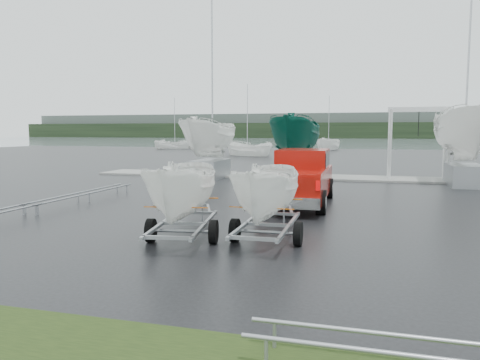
# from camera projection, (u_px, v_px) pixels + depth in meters

# --- Properties ---
(ground_plane) EXTENTS (120.00, 120.00, 0.00)m
(ground_plane) POSITION_uv_depth(u_px,v_px,m) (308.00, 218.00, 15.13)
(ground_plane) COLOR black
(ground_plane) RESTS_ON ground
(lake) EXTENTS (300.00, 300.00, 0.00)m
(lake) POSITION_uv_depth(u_px,v_px,m) (364.00, 143.00, 110.84)
(lake) COLOR gray
(lake) RESTS_ON ground
(dock) EXTENTS (30.00, 3.00, 0.12)m
(dock) POSITION_uv_depth(u_px,v_px,m) (337.00, 178.00, 27.56)
(dock) COLOR gray
(dock) RESTS_ON ground
(treeline) EXTENTS (300.00, 8.00, 6.00)m
(treeline) POSITION_uv_depth(u_px,v_px,m) (367.00, 130.00, 177.52)
(treeline) COLOR black
(treeline) RESTS_ON ground
(far_hill) EXTENTS (300.00, 6.00, 10.00)m
(far_hill) POSITION_uv_depth(u_px,v_px,m) (368.00, 125.00, 184.96)
(far_hill) COLOR #4C5651
(far_hill) RESTS_ON ground
(pickup_truck) EXTENTS (2.41, 6.25, 2.06)m
(pickup_truck) POSITION_uv_depth(u_px,v_px,m) (300.00, 176.00, 18.08)
(pickup_truck) COLOR maroon
(pickup_truck) RESTS_ON ground
(trailer_hitched) EXTENTS (1.79, 3.63, 4.41)m
(trailer_hitched) POSITION_uv_depth(u_px,v_px,m) (268.00, 147.00, 11.56)
(trailer_hitched) COLOR #94979C
(trailer_hitched) RESTS_ON ground
(trailer_parked) EXTENTS (1.87, 3.75, 4.56)m
(trailer_parked) POSITION_uv_depth(u_px,v_px,m) (183.00, 144.00, 11.67)
(trailer_parked) COLOR #94979C
(trailer_parked) RESTS_ON ground
(boat_hoist) EXTENTS (3.30, 2.18, 4.12)m
(boat_hoist) POSITION_uv_depth(u_px,v_px,m) (418.00, 133.00, 26.10)
(boat_hoist) COLOR silver
(boat_hoist) RESTS_ON ground
(keelboat_0) EXTENTS (2.40, 3.20, 10.57)m
(keelboat_0) POSITION_uv_depth(u_px,v_px,m) (210.00, 114.00, 27.21)
(keelboat_0) COLOR #94979C
(keelboat_0) RESTS_ON ground
(keelboat_1) EXTENTS (2.53, 3.20, 7.82)m
(keelboat_1) POSITION_uv_depth(u_px,v_px,m) (297.00, 109.00, 26.00)
(keelboat_1) COLOR #94979C
(keelboat_1) RESTS_ON ground
(keelboat_2) EXTENTS (2.92, 3.20, 11.11)m
(keelboat_2) POSITION_uv_depth(u_px,v_px,m) (469.00, 94.00, 23.40)
(keelboat_2) COLOR #94979C
(keelboat_2) RESTS_ON ground
(mast_rack_0) EXTENTS (0.56, 6.50, 0.06)m
(mast_rack_0) POSITION_uv_depth(u_px,v_px,m) (83.00, 193.00, 18.48)
(mast_rack_0) COLOR #94979C
(mast_rack_0) RESTS_ON ground
(moored_boat_0) EXTENTS (3.74, 3.72, 11.57)m
(moored_boat_0) POSITION_uv_depth(u_px,v_px,m) (247.00, 156.00, 53.04)
(moored_boat_0) COLOR white
(moored_boat_0) RESTS_ON ground
(moored_boat_1) EXTENTS (3.26, 3.32, 11.68)m
(moored_boat_1) POSITION_uv_depth(u_px,v_px,m) (328.00, 150.00, 69.73)
(moored_boat_1) COLOR white
(moored_boat_1) RESTS_ON ground
(moored_boat_4) EXTENTS (3.43, 3.41, 11.26)m
(moored_boat_4) POSITION_uv_depth(u_px,v_px,m) (175.00, 149.00, 73.95)
(moored_boat_4) COLOR white
(moored_boat_4) RESTS_ON ground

